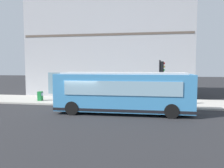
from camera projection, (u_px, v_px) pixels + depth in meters
ground at (84, 113)px, 16.88m from camera, size 120.00×120.00×0.00m
sidewalk_curb at (100, 101)px, 21.85m from camera, size 4.93×40.00×0.15m
building_corner at (111, 44)px, 27.54m from camera, size 7.74×18.70×12.52m
city_bus_nearside at (123, 93)px, 16.62m from camera, size 2.78×10.09×3.07m
traffic_light_near_corner at (161, 74)px, 18.78m from camera, size 0.32×0.49×3.88m
fire_hydrant at (122, 96)px, 22.85m from camera, size 0.35×0.35×0.74m
pedestrian_near_building_entrance at (163, 90)px, 21.99m from camera, size 0.32×0.32×1.77m
pedestrian_walking_along_curb at (151, 93)px, 19.64m from camera, size 0.32×0.32×1.71m
pedestrian_by_light_pole at (64, 90)px, 21.42m from camera, size 0.32×0.32×1.81m
newspaper_vending_box at (40, 96)px, 21.83m from camera, size 0.44×0.42×0.90m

